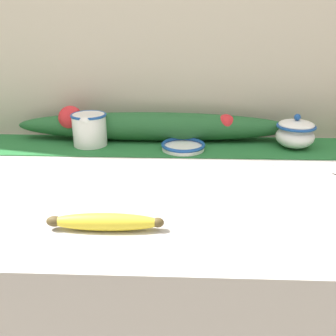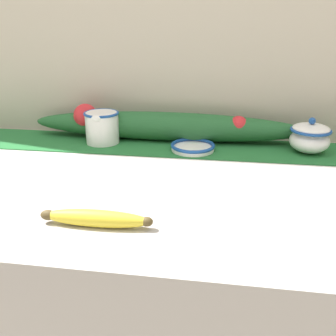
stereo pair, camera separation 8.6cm
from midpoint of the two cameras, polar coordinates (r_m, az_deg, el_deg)
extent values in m
cube|color=#B7B2AD|center=(1.17, -5.32, -21.90)|extent=(1.58, 0.74, 0.88)
cube|color=#B7AD99|center=(1.24, -4.19, 19.53)|extent=(2.38, 0.04, 2.40)
cube|color=#236B33|center=(1.17, -4.46, 3.32)|extent=(1.45, 0.20, 0.00)
cylinder|color=white|center=(1.19, -13.92, 5.65)|extent=(0.10, 0.10, 0.10)
torus|color=#194793|center=(1.18, -14.12, 7.79)|extent=(0.11, 0.11, 0.01)
torus|color=white|center=(1.25, -13.20, 6.80)|extent=(0.05, 0.01, 0.05)
ellipsoid|color=white|center=(1.13, -14.75, 7.05)|extent=(0.03, 0.02, 0.02)
ellipsoid|color=white|center=(1.19, 16.83, 4.57)|extent=(0.11, 0.11, 0.07)
torus|color=#194793|center=(1.18, 17.00, 6.07)|extent=(0.12, 0.12, 0.01)
ellipsoid|color=white|center=(1.18, 17.03, 6.34)|extent=(0.11, 0.11, 0.02)
sphere|color=#194793|center=(1.17, 17.15, 7.37)|extent=(0.02, 0.02, 0.02)
cylinder|color=white|center=(1.13, 0.14, 3.05)|extent=(0.13, 0.13, 0.01)
torus|color=#194793|center=(1.12, 0.14, 3.54)|extent=(0.13, 0.13, 0.01)
ellipsoid|color=yellow|center=(0.72, -12.87, -8.10)|extent=(0.21, 0.04, 0.03)
ellipsoid|color=brown|center=(0.75, -20.14, -7.72)|extent=(0.03, 0.02, 0.02)
ellipsoid|color=brown|center=(0.70, -5.12, -8.37)|extent=(0.02, 0.02, 0.02)
cube|color=silver|center=(1.03, 17.36, -0.15)|extent=(0.14, 0.05, 0.00)
ellipsoid|color=#235B2D|center=(1.21, -4.22, 6.29)|extent=(0.88, 0.10, 0.09)
sphere|color=red|center=(1.25, -16.56, 7.29)|extent=(0.08, 0.08, 0.08)
sphere|color=red|center=(1.20, -4.27, 6.78)|extent=(0.05, 0.05, 0.05)
sphere|color=red|center=(1.19, 6.75, 6.71)|extent=(0.06, 0.06, 0.06)
camera|label=1|loc=(0.04, -92.86, -1.14)|focal=40.00mm
camera|label=2|loc=(0.04, 87.14, 1.14)|focal=40.00mm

